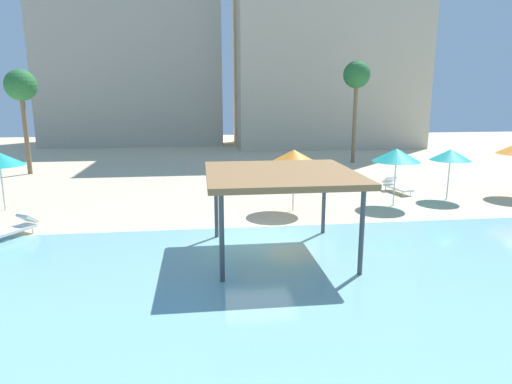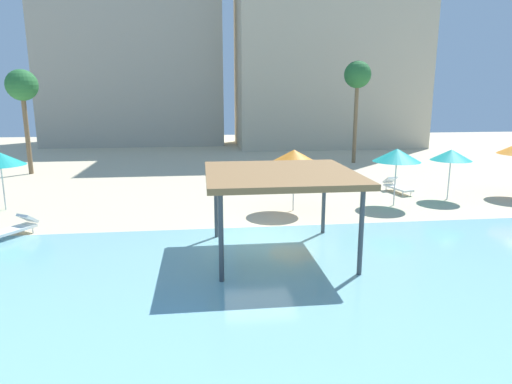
{
  "view_description": "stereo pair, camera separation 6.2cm",
  "coord_description": "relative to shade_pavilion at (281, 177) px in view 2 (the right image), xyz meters",
  "views": [
    {
      "loc": [
        -1.96,
        -14.85,
        5.08
      ],
      "look_at": [
        0.15,
        2.0,
        1.3
      ],
      "focal_mm": 31.58,
      "sensor_mm": 36.0,
      "label": 1
    },
    {
      "loc": [
        -1.9,
        -14.86,
        5.08
      ],
      "look_at": [
        0.15,
        2.0,
        1.3
      ],
      "focal_mm": 31.58,
      "sensor_mm": 36.0,
      "label": 2
    }
  ],
  "objects": [
    {
      "name": "lounge_chair_1",
      "position": [
        -9.13,
        2.94,
        -2.21
      ],
      "size": [
        1.52,
        1.92,
        0.74
      ],
      "rotation": [
        0.0,
        0.0,
        -2.14
      ],
      "color": "white",
      "rests_on": "ground"
    },
    {
      "name": "lagoon_water",
      "position": [
        -0.49,
        -3.81,
        -2.52
      ],
      "size": [
        44.0,
        13.5,
        0.04
      ],
      "primitive_type": "cube",
      "color": "#7AB7C1",
      "rests_on": "ground"
    },
    {
      "name": "beach_umbrella_orange_4",
      "position": [
        1.53,
        5.35,
        -0.16
      ],
      "size": [
        2.18,
        2.18,
        2.69
      ],
      "color": "silver",
      "rests_on": "ground"
    },
    {
      "name": "beach_umbrella_teal_1",
      "position": [
        9.38,
        6.54,
        -0.38
      ],
      "size": [
        1.91,
        1.91,
        2.43
      ],
      "color": "silver",
      "rests_on": "ground"
    },
    {
      "name": "palm_tree_1",
      "position": [
        -13.21,
        16.33,
        2.8
      ],
      "size": [
        1.9,
        1.9,
        6.45
      ],
      "color": "brown",
      "rests_on": "ground"
    },
    {
      "name": "beach_umbrella_teal_3",
      "position": [
        -11.05,
        7.0,
        -0.27
      ],
      "size": [
        2.08,
        2.08,
        2.56
      ],
      "color": "silver",
      "rests_on": "ground"
    },
    {
      "name": "beach_umbrella_teal_0",
      "position": [
        6.3,
        5.71,
        -0.22
      ],
      "size": [
        2.13,
        2.13,
        2.61
      ],
      "color": "silver",
      "rests_on": "ground"
    },
    {
      "name": "hotel_block_1",
      "position": [
        9.69,
        29.69,
        8.17
      ],
      "size": [
        17.14,
        8.58,
        21.4
      ],
      "primitive_type": "cube",
      "color": "beige",
      "rests_on": "ground"
    },
    {
      "name": "shade_pavilion",
      "position": [
        0.0,
        0.0,
        0.0
      ],
      "size": [
        4.58,
        4.58,
        2.69
      ],
      "color": "#42474C",
      "rests_on": "ground"
    },
    {
      "name": "ground_plane",
      "position": [
        -0.49,
        1.44,
        -2.54
      ],
      "size": [
        80.0,
        80.0,
        0.0
      ],
      "primitive_type": "plane",
      "color": "beige"
    },
    {
      "name": "hotel_block_0",
      "position": [
        -8.76,
        33.93,
        5.56
      ],
      "size": [
        17.09,
        8.27,
        16.2
      ],
      "primitive_type": "cube",
      "color": "#B2A893",
      "rests_on": "ground"
    },
    {
      "name": "palm_tree_0",
      "position": [
        8.7,
        18.29,
        3.54
      ],
      "size": [
        1.9,
        1.9,
        7.24
      ],
      "color": "brown",
      "rests_on": "ground"
    },
    {
      "name": "lounge_chair_2",
      "position": [
        7.58,
        8.32,
        -2.21
      ],
      "size": [
        0.96,
        1.98,
        0.74
      ],
      "rotation": [
        0.0,
        0.0,
        -1.38
      ],
      "color": "white",
      "rests_on": "ground"
    }
  ]
}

